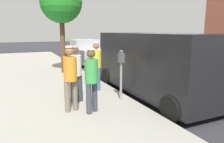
% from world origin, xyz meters
% --- Properties ---
extents(ground_plane, '(80.00, 80.00, 0.00)m').
position_xyz_m(ground_plane, '(0.00, 0.00, 0.00)').
color(ground_plane, '#2D2D33').
extents(sidewalk_slab, '(5.00, 32.00, 0.15)m').
position_xyz_m(sidewalk_slab, '(3.50, 0.00, 0.07)').
color(sidewalk_slab, '#9E998E').
rests_on(sidewalk_slab, ground).
extents(parking_meter_near, '(0.14, 0.18, 1.52)m').
position_xyz_m(parking_meter_near, '(1.35, 0.35, 1.18)').
color(parking_meter_near, gray).
rests_on(parking_meter_near, sidewalk_slab).
extents(pedestrian_in_yellow, '(0.34, 0.35, 1.69)m').
position_xyz_m(pedestrian_in_yellow, '(1.64, -0.99, 1.12)').
color(pedestrian_in_yellow, '#4C608C').
rests_on(pedestrian_in_yellow, sidewalk_slab).
extents(pedestrian_in_white, '(0.35, 0.34, 1.65)m').
position_xyz_m(pedestrian_in_white, '(2.63, -0.05, 1.09)').
color(pedestrian_in_white, '#383D47').
rests_on(pedestrian_in_white, sidewalk_slab).
extents(pedestrian_in_orange, '(0.36, 0.34, 1.71)m').
position_xyz_m(pedestrian_in_orange, '(2.95, 0.64, 1.13)').
color(pedestrian_in_orange, '#726656').
rests_on(pedestrian_in_orange, sidewalk_slab).
extents(pedestrian_in_green, '(0.34, 0.34, 1.65)m').
position_xyz_m(pedestrian_in_green, '(2.50, 0.96, 1.09)').
color(pedestrian_in_green, '#383D47').
rests_on(pedestrian_in_green, sidewalk_slab).
extents(parked_van, '(2.14, 5.21, 2.15)m').
position_xyz_m(parked_van, '(-0.15, -0.04, 1.15)').
color(parked_van, black).
rests_on(parked_van, ground).
extents(parked_sedan_behind, '(2.03, 4.44, 1.65)m').
position_xyz_m(parked_sedan_behind, '(-0.17, -8.42, 0.75)').
color(parked_sedan_behind, '#BCBCC1').
rests_on(parked_sedan_behind, ground).
extents(street_tree, '(2.02, 2.02, 4.45)m').
position_xyz_m(street_tree, '(2.02, -4.72, 3.55)').
color(street_tree, brown).
rests_on(street_tree, sidewalk_slab).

